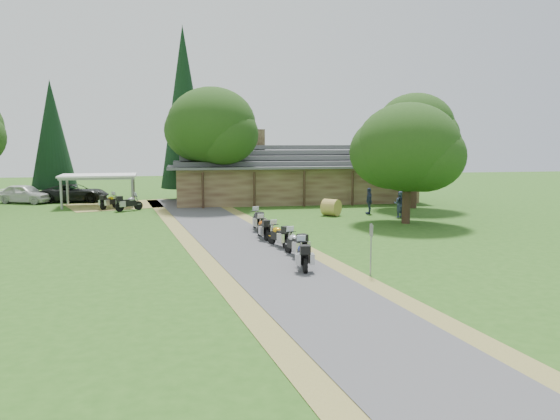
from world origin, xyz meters
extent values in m
plane|color=#295317|center=(0.00, 0.00, 0.00)|extent=(120.00, 120.00, 0.00)
plane|color=#434345|center=(-0.50, 4.00, 0.00)|extent=(51.95, 51.95, 0.00)
imported|color=silver|center=(-16.57, 25.97, 1.01)|extent=(4.79, 6.55, 2.01)
imported|color=black|center=(-12.59, 26.21, 1.15)|extent=(3.16, 6.24, 2.30)
imported|color=#303957|center=(11.03, 12.28, 1.06)|extent=(0.74, 0.71, 2.11)
imported|color=#303957|center=(11.12, 12.38, 1.06)|extent=(0.74, 0.72, 2.13)
imported|color=#303957|center=(9.59, 14.38, 1.11)|extent=(0.58, 0.71, 2.21)
cylinder|color=olive|center=(6.68, 13.98, 0.58)|extent=(1.58, 1.58, 1.17)
cone|color=black|center=(-3.24, 25.90, 7.51)|extent=(4.26, 4.26, 15.02)
cone|color=black|center=(-14.70, 28.45, 5.25)|extent=(3.88, 3.88, 10.51)
camera|label=1|loc=(-3.59, -22.65, 5.26)|focal=35.00mm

